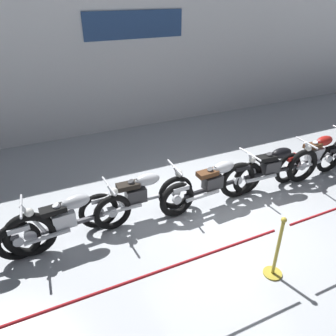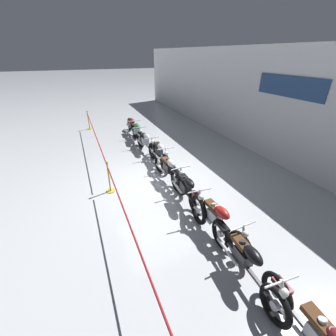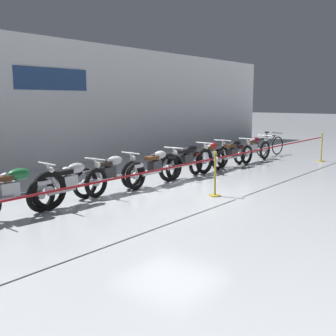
{
  "view_description": "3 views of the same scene",
  "coord_description": "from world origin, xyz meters",
  "views": [
    {
      "loc": [
        -2.99,
        -3.91,
        3.77
      ],
      "look_at": [
        -0.66,
        1.07,
        0.7
      ],
      "focal_mm": 35.0,
      "sensor_mm": 36.0,
      "label": 1
    },
    {
      "loc": [
        6.15,
        -2.0,
        3.92
      ],
      "look_at": [
        0.69,
        0.25,
        0.87
      ],
      "focal_mm": 24.0,
      "sensor_mm": 36.0,
      "label": 2
    },
    {
      "loc": [
        -8.24,
        -6.54,
        2.22
      ],
      "look_at": [
        0.43,
        0.41,
        0.41
      ],
      "focal_mm": 45.0,
      "sensor_mm": 36.0,
      "label": 3
    }
  ],
  "objects": [
    {
      "name": "stanchion_mid_left",
      "position": [
        -0.09,
        -1.4,
        0.36
      ],
      "size": [
        0.28,
        0.28,
        1.05
      ],
      "color": "gold",
      "rests_on": "ground"
    },
    {
      "name": "motorcycle_silver_4",
      "position": [
        0.08,
        0.53,
        0.46
      ],
      "size": [
        2.35,
        0.62,
        0.93
      ],
      "color": "black",
      "rests_on": "ground"
    },
    {
      "name": "stanchion_far_left",
      "position": [
        -1.55,
        -1.4,
        0.77
      ],
      "size": [
        14.21,
        0.28,
        1.05
      ],
      "color": "gold",
      "rests_on": "ground"
    },
    {
      "name": "motorcycle_black_5",
      "position": [
        1.44,
        0.49,
        0.48
      ],
      "size": [
        2.39,
        0.62,
        0.97
      ],
      "color": "black",
      "rests_on": "ground"
    },
    {
      "name": "motorcycle_red_6",
      "position": [
        2.78,
        0.59,
        0.46
      ],
      "size": [
        2.39,
        0.62,
        0.93
      ],
      "color": "black",
      "rests_on": "ground"
    },
    {
      "name": "back_wall",
      "position": [
        0.0,
        5.12,
        2.1
      ],
      "size": [
        28.0,
        0.29,
        4.2
      ],
      "color": "white",
      "rests_on": "ground"
    },
    {
      "name": "ground_plane",
      "position": [
        0.0,
        0.0,
        0.0
      ],
      "size": [
        120.0,
        120.0,
        0.0
      ],
      "primitive_type": "plane",
      "color": "#B2B7BC"
    },
    {
      "name": "motorcycle_silver_2",
      "position": [
        -2.68,
        0.58,
        0.46
      ],
      "size": [
        2.22,
        0.62,
        0.92
      ],
      "color": "black",
      "rests_on": "ground"
    },
    {
      "name": "motorcycle_silver_3",
      "position": [
        -1.39,
        0.74,
        0.47
      ],
      "size": [
        2.17,
        0.62,
        0.93
      ],
      "color": "black",
      "rests_on": "ground"
    }
  ]
}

